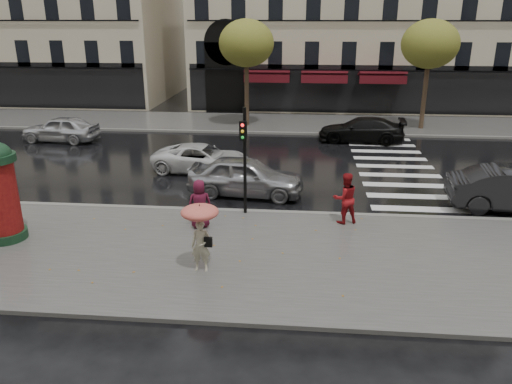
# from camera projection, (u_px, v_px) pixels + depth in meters

# --- Properties ---
(ground) EXTENTS (160.00, 160.00, 0.00)m
(ground) POSITION_uv_depth(u_px,v_px,m) (248.00, 250.00, 15.24)
(ground) COLOR black
(ground) RESTS_ON ground
(near_sidewalk) EXTENTS (90.00, 7.00, 0.12)m
(near_sidewalk) POSITION_uv_depth(u_px,v_px,m) (246.00, 256.00, 14.75)
(near_sidewalk) COLOR #474744
(near_sidewalk) RESTS_ON ground
(far_sidewalk) EXTENTS (90.00, 6.00, 0.12)m
(far_sidewalk) POSITION_uv_depth(u_px,v_px,m) (278.00, 123.00, 33.06)
(far_sidewalk) COLOR #474744
(far_sidewalk) RESTS_ON ground
(near_kerb) EXTENTS (90.00, 0.25, 0.14)m
(near_kerb) POSITION_uv_depth(u_px,v_px,m) (257.00, 212.00, 18.03)
(near_kerb) COLOR slate
(near_kerb) RESTS_ON ground
(far_kerb) EXTENTS (90.00, 0.25, 0.14)m
(far_kerb) POSITION_uv_depth(u_px,v_px,m) (276.00, 133.00, 30.24)
(far_kerb) COLOR slate
(far_kerb) RESTS_ON ground
(zebra_crossing) EXTENTS (3.60, 11.75, 0.01)m
(zebra_crossing) POSITION_uv_depth(u_px,v_px,m) (395.00, 166.00, 23.73)
(zebra_crossing) COLOR silver
(zebra_crossing) RESTS_ON ground
(tree_far_left) EXTENTS (3.40, 3.40, 6.64)m
(tree_far_left) POSITION_uv_depth(u_px,v_px,m) (246.00, 44.00, 30.59)
(tree_far_left) COLOR #38281C
(tree_far_left) RESTS_ON ground
(tree_far_right) EXTENTS (3.40, 3.40, 6.64)m
(tree_far_right) POSITION_uv_depth(u_px,v_px,m) (430.00, 44.00, 29.64)
(tree_far_right) COLOR #38281C
(tree_far_right) RESTS_ON ground
(woman_umbrella) EXTENTS (1.02, 1.02, 1.97)m
(woman_umbrella) POSITION_uv_depth(u_px,v_px,m) (200.00, 227.00, 13.39)
(woman_umbrella) COLOR #B9B298
(woman_umbrella) RESTS_ON near_sidewalk
(woman_red) EXTENTS (1.02, 0.90, 1.76)m
(woman_red) POSITION_uv_depth(u_px,v_px,m) (345.00, 198.00, 16.72)
(woman_red) COLOR maroon
(woman_red) RESTS_ON near_sidewalk
(man_burgundy) EXTENTS (0.92, 0.75, 1.63)m
(man_burgundy) POSITION_uv_depth(u_px,v_px,m) (200.00, 204.00, 16.38)
(man_burgundy) COLOR #551126
(man_burgundy) RESTS_ON near_sidewalk
(traffic_light) EXTENTS (0.26, 0.36, 3.77)m
(traffic_light) POSITION_uv_depth(u_px,v_px,m) (244.00, 151.00, 17.03)
(traffic_light) COLOR black
(traffic_light) RESTS_ON near_sidewalk
(car_silver) EXTENTS (4.74, 2.30, 1.56)m
(car_silver) POSITION_uv_depth(u_px,v_px,m) (246.00, 176.00, 19.73)
(car_silver) COLOR #9B9CA0
(car_silver) RESTS_ON ground
(car_white) EXTENTS (4.72, 2.58, 1.26)m
(car_white) POSITION_uv_depth(u_px,v_px,m) (202.00, 159.00, 22.74)
(car_white) COLOR silver
(car_white) RESTS_ON ground
(car_black) EXTENTS (4.91, 2.31, 1.38)m
(car_black) POSITION_uv_depth(u_px,v_px,m) (361.00, 130.00, 28.21)
(car_black) COLOR black
(car_black) RESTS_ON ground
(car_far_silver) EXTENTS (4.39, 2.02, 1.46)m
(car_far_silver) POSITION_uv_depth(u_px,v_px,m) (61.00, 129.00, 28.24)
(car_far_silver) COLOR silver
(car_far_silver) RESTS_ON ground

